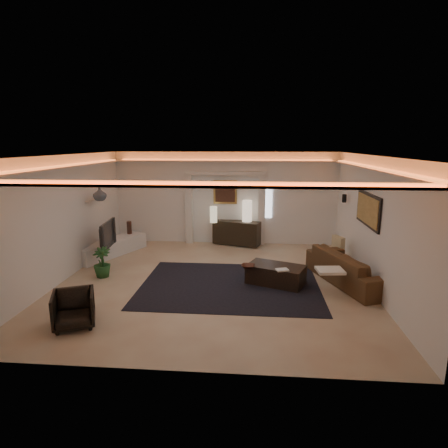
# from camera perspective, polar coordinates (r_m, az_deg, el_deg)

# --- Properties ---
(floor) EXTENTS (7.00, 7.00, 0.00)m
(floor) POSITION_cam_1_polar(r_m,az_deg,el_deg) (8.77, -1.65, -8.82)
(floor) COLOR beige
(floor) RESTS_ON ground
(ceiling) EXTENTS (7.00, 7.00, 0.00)m
(ceiling) POSITION_cam_1_polar(r_m,az_deg,el_deg) (8.18, -1.77, 10.48)
(ceiling) COLOR white
(ceiling) RESTS_ON ground
(wall_back) EXTENTS (7.00, 0.00, 7.00)m
(wall_back) POSITION_cam_1_polar(r_m,az_deg,el_deg) (11.79, 0.20, 3.96)
(wall_back) COLOR white
(wall_back) RESTS_ON ground
(wall_front) EXTENTS (7.00, 0.00, 7.00)m
(wall_front) POSITION_cam_1_polar(r_m,az_deg,el_deg) (5.02, -6.21, -7.69)
(wall_front) COLOR white
(wall_front) RESTS_ON ground
(wall_left) EXTENTS (0.00, 7.00, 7.00)m
(wall_left) POSITION_cam_1_polar(r_m,az_deg,el_deg) (9.41, -23.40, 0.81)
(wall_left) COLOR white
(wall_left) RESTS_ON ground
(wall_right) EXTENTS (0.00, 7.00, 7.00)m
(wall_right) POSITION_cam_1_polar(r_m,az_deg,el_deg) (8.70, 21.87, 0.07)
(wall_right) COLOR white
(wall_right) RESTS_ON ground
(cove_soffit) EXTENTS (7.00, 7.00, 0.04)m
(cove_soffit) POSITION_cam_1_polar(r_m,az_deg,el_deg) (8.20, -1.76, 8.52)
(cove_soffit) COLOR silver
(cove_soffit) RESTS_ON ceiling
(daylight_slit) EXTENTS (0.25, 0.03, 1.00)m
(daylight_slit) POSITION_cam_1_polar(r_m,az_deg,el_deg) (11.75, 6.77, 3.36)
(daylight_slit) COLOR white
(daylight_slit) RESTS_ON wall_back
(area_rug) EXTENTS (4.00, 3.00, 0.01)m
(area_rug) POSITION_cam_1_polar(r_m,az_deg,el_deg) (8.55, 0.90, -9.35)
(area_rug) COLOR black
(area_rug) RESTS_ON ground
(pilaster_left) EXTENTS (0.22, 0.20, 2.20)m
(pilaster_left) POSITION_cam_1_polar(r_m,az_deg,el_deg) (11.89, -5.38, 2.27)
(pilaster_left) COLOR silver
(pilaster_left) RESTS_ON ground
(pilaster_right) EXTENTS (0.22, 0.20, 2.20)m
(pilaster_right) POSITION_cam_1_polar(r_m,az_deg,el_deg) (11.71, 5.78, 2.11)
(pilaster_right) COLOR silver
(pilaster_right) RESTS_ON ground
(alcove_header) EXTENTS (2.52, 0.20, 0.12)m
(alcove_header) POSITION_cam_1_polar(r_m,az_deg,el_deg) (11.60, 0.16, 7.80)
(alcove_header) COLOR silver
(alcove_header) RESTS_ON wall_back
(painting_frame) EXTENTS (0.74, 0.04, 0.74)m
(painting_frame) POSITION_cam_1_polar(r_m,az_deg,el_deg) (11.73, 0.19, 4.91)
(painting_frame) COLOR tan
(painting_frame) RESTS_ON wall_back
(painting_canvas) EXTENTS (0.62, 0.02, 0.62)m
(painting_canvas) POSITION_cam_1_polar(r_m,az_deg,el_deg) (11.71, 0.18, 4.89)
(painting_canvas) COLOR #4C2D1E
(painting_canvas) RESTS_ON wall_back
(art_panel_frame) EXTENTS (0.04, 1.64, 0.74)m
(art_panel_frame) POSITION_cam_1_polar(r_m,az_deg,el_deg) (8.92, 21.26, 2.05)
(art_panel_frame) COLOR black
(art_panel_frame) RESTS_ON wall_right
(art_panel_gold) EXTENTS (0.02, 1.50, 0.62)m
(art_panel_gold) POSITION_cam_1_polar(r_m,az_deg,el_deg) (8.92, 21.11, 2.05)
(art_panel_gold) COLOR tan
(art_panel_gold) RESTS_ON wall_right
(wall_sconce) EXTENTS (0.12, 0.12, 0.22)m
(wall_sconce) POSITION_cam_1_polar(r_m,az_deg,el_deg) (10.72, 17.98, 3.76)
(wall_sconce) COLOR black
(wall_sconce) RESTS_ON wall_right
(wall_niche) EXTENTS (0.10, 0.55, 0.04)m
(wall_niche) POSITION_cam_1_polar(r_m,az_deg,el_deg) (10.59, -19.69, 3.38)
(wall_niche) COLOR silver
(wall_niche) RESTS_ON wall_left
(console) EXTENTS (1.54, 0.89, 0.73)m
(console) POSITION_cam_1_polar(r_m,az_deg,el_deg) (11.72, 1.95, -1.33)
(console) COLOR black
(console) RESTS_ON ground
(lamp_left) EXTENTS (0.24, 0.24, 0.50)m
(lamp_left) POSITION_cam_1_polar(r_m,az_deg,el_deg) (11.41, -1.62, 1.84)
(lamp_left) COLOR beige
(lamp_left) RESTS_ON console
(lamp_right) EXTENTS (0.38, 0.38, 0.66)m
(lamp_right) POSITION_cam_1_polar(r_m,az_deg,el_deg) (11.57, 3.56, 1.97)
(lamp_right) COLOR beige
(lamp_right) RESTS_ON console
(media_ledge) EXTENTS (1.49, 2.38, 0.44)m
(media_ledge) POSITION_cam_1_polar(r_m,az_deg,el_deg) (11.16, -16.89, -3.49)
(media_ledge) COLOR silver
(media_ledge) RESTS_ON ground
(tv) EXTENTS (1.24, 0.29, 0.71)m
(tv) POSITION_cam_1_polar(r_m,az_deg,el_deg) (10.30, -18.01, -1.54)
(tv) COLOR black
(tv) RESTS_ON media_ledge
(figurine) EXTENTS (0.18, 0.18, 0.39)m
(figurine) POSITION_cam_1_polar(r_m,az_deg,el_deg) (11.71, -14.33, -0.52)
(figurine) COLOR #45291F
(figurine) RESTS_ON media_ledge
(ginger_jar) EXTENTS (0.44, 0.44, 0.36)m
(ginger_jar) POSITION_cam_1_polar(r_m,az_deg,el_deg) (10.35, -18.53, 4.39)
(ginger_jar) COLOR slate
(ginger_jar) RESTS_ON wall_niche
(plant) EXTENTS (0.42, 0.42, 0.73)m
(plant) POSITION_cam_1_polar(r_m,az_deg,el_deg) (9.42, -18.21, -5.61)
(plant) COLOR #225022
(plant) RESTS_ON ground
(sofa) EXTENTS (2.63, 1.76, 0.72)m
(sofa) POSITION_cam_1_polar(r_m,az_deg,el_deg) (9.07, 18.82, -6.37)
(sofa) COLOR #37261B
(sofa) RESTS_ON ground
(throw_blanket) EXTENTS (0.59, 0.50, 0.06)m
(throw_blanket) POSITION_cam_1_polar(r_m,az_deg,el_deg) (8.15, 15.95, -6.87)
(throw_blanket) COLOR beige
(throw_blanket) RESTS_ON sofa
(throw_pillow) EXTENTS (0.27, 0.44, 0.42)m
(throw_pillow) POSITION_cam_1_polar(r_m,az_deg,el_deg) (10.27, 17.11, -2.97)
(throw_pillow) COLOR #C7B787
(throw_pillow) RESTS_ON sofa
(coffee_table) EXTENTS (1.42, 1.11, 0.47)m
(coffee_table) POSITION_cam_1_polar(r_m,az_deg,el_deg) (8.66, 7.94, -7.77)
(coffee_table) COLOR black
(coffee_table) RESTS_ON ground
(bowl) EXTENTS (0.34, 0.34, 0.08)m
(bowl) POSITION_cam_1_polar(r_m,az_deg,el_deg) (8.34, 3.73, -6.70)
(bowl) COLOR #371C13
(bowl) RESTS_ON coffee_table
(magazine) EXTENTS (0.31, 0.26, 0.03)m
(magazine) POSITION_cam_1_polar(r_m,az_deg,el_deg) (8.27, 8.90, -7.16)
(magazine) COLOR white
(magazine) RESTS_ON coffee_table
(armchair) EXTENTS (0.90, 0.91, 0.64)m
(armchair) POSITION_cam_1_polar(r_m,az_deg,el_deg) (7.17, -22.06, -12.00)
(armchair) COLOR black
(armchair) RESTS_ON ground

